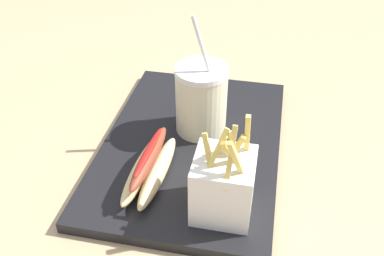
% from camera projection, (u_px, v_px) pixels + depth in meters
% --- Properties ---
extents(ground_plane, '(2.40, 2.40, 0.02)m').
position_uv_depth(ground_plane, '(192.00, 153.00, 0.82)').
color(ground_plane, tan).
extents(food_tray, '(0.47, 0.32, 0.02)m').
position_uv_depth(food_tray, '(192.00, 145.00, 0.81)').
color(food_tray, black).
rests_on(food_tray, ground_plane).
extents(soda_cup, '(0.10, 0.10, 0.23)m').
position_uv_depth(soda_cup, '(201.00, 99.00, 0.79)').
color(soda_cup, beige).
rests_on(soda_cup, food_tray).
extents(fries_basket, '(0.09, 0.09, 0.17)m').
position_uv_depth(fries_basket, '(223.00, 184.00, 0.64)').
color(fries_basket, white).
rests_on(fries_basket, food_tray).
extents(hot_dog_1, '(0.18, 0.06, 0.06)m').
position_uv_depth(hot_dog_1, '(150.00, 167.00, 0.71)').
color(hot_dog_1, '#E5C689').
rests_on(hot_dog_1, food_tray).
extents(ketchup_cup_1, '(0.03, 0.03, 0.02)m').
position_uv_depth(ketchup_cup_1, '(207.00, 83.00, 0.95)').
color(ketchup_cup_1, white).
rests_on(ketchup_cup_1, food_tray).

